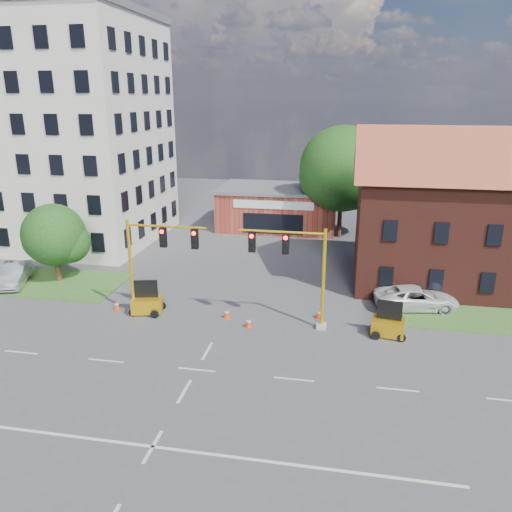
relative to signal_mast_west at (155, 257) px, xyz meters
name	(u,v)px	position (x,y,z in m)	size (l,w,h in m)	color
ground	(197,370)	(4.36, -6.00, -3.92)	(120.00, 120.00, 0.00)	#454447
lane_markings	(177,403)	(4.36, -9.00, -3.91)	(60.00, 36.00, 0.01)	silver
office_block	(55,131)	(-15.64, 15.91, 6.39)	(18.40, 15.40, 20.60)	beige
brick_shop	(279,207)	(4.36, 23.99, -1.76)	(12.40, 8.40, 4.30)	maroon
townhouse_row	(502,205)	(22.36, 10.00, 2.01)	(21.00, 11.00, 11.50)	#4C1E16
tree_large	(347,172)	(11.27, 21.08, 2.55)	(8.62, 8.20, 10.86)	#3D2616
tree_nw_front	(58,237)	(-9.41, 4.58, -0.44)	(4.81, 4.58, 5.93)	#3D2616
signal_mast_west	(155,257)	(0.00, 0.00, 0.00)	(5.30, 0.60, 6.20)	gray
signal_mast_east	(296,265)	(8.71, 0.00, 0.00)	(5.30, 0.60, 6.20)	gray
trailer_west	(147,303)	(-0.82, 0.21, -3.25)	(2.13, 1.66, 2.15)	gold
trailer_east	(388,325)	(14.23, -0.28, -3.26)	(2.01, 1.50, 2.10)	gold
cone_a	(117,305)	(-2.99, 0.28, -3.58)	(0.40, 0.40, 0.70)	red
cone_b	(227,313)	(4.41, 0.36, -3.58)	(0.40, 0.40, 0.70)	red
cone_c	(249,322)	(6.02, -0.70, -3.58)	(0.40, 0.40, 0.70)	red
cone_d	(319,314)	(10.12, 1.37, -3.58)	(0.40, 0.40, 0.70)	red
pickup_white	(416,298)	(16.29, 4.10, -3.17)	(2.49, 5.39, 1.50)	silver
sedan_silver_front	(14,274)	(-12.52, 3.33, -3.14)	(1.66, 4.75, 1.56)	#A4A7AC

